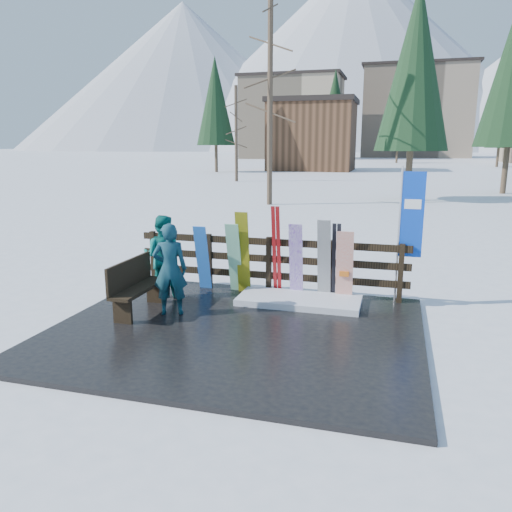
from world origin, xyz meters
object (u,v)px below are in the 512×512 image
(bench, at_px, (135,285))
(rental_flag, at_px, (409,220))
(snowboard_4, at_px, (324,260))
(person_front, at_px, (170,269))
(snowboard_0, at_px, (203,258))
(person_back, at_px, (163,256))
(snowboard_1, at_px, (234,258))
(snowboard_2, at_px, (243,253))
(snowboard_5, at_px, (344,266))
(snowboard_3, at_px, (296,261))

(bench, distance_m, rental_flag, 5.18)
(snowboard_4, height_order, person_front, person_front)
(snowboard_0, height_order, person_back, person_back)
(snowboard_1, xyz_separation_m, snowboard_2, (0.18, 0.00, 0.12))
(person_back, bearing_deg, snowboard_5, -179.25)
(snowboard_0, height_order, snowboard_1, snowboard_1)
(snowboard_3, height_order, person_front, person_front)
(snowboard_0, distance_m, snowboard_4, 2.52)
(snowboard_2, relative_size, snowboard_5, 1.21)
(snowboard_3, distance_m, rental_flag, 2.27)
(bench, distance_m, person_front, 0.73)
(bench, bearing_deg, snowboard_1, 51.45)
(person_front, bearing_deg, snowboard_5, -171.89)
(snowboard_2, distance_m, person_back, 1.60)
(snowboard_2, bearing_deg, snowboard_5, 0.00)
(snowboard_5, bearing_deg, snowboard_1, 180.00)
(bench, xyz_separation_m, snowboard_5, (3.55, 1.67, 0.18))
(person_front, bearing_deg, person_back, -78.15)
(snowboard_0, relative_size, snowboard_2, 0.82)
(bench, bearing_deg, snowboard_0, 69.17)
(snowboard_0, bearing_deg, snowboard_5, 0.00)
(rental_flag, relative_size, person_front, 1.57)
(snowboard_1, distance_m, snowboard_4, 1.83)
(rental_flag, bearing_deg, snowboard_1, -175.40)
(snowboard_2, height_order, person_back, snowboard_2)
(snowboard_3, relative_size, snowboard_5, 1.08)
(snowboard_0, distance_m, person_back, 0.86)
(snowboard_4, distance_m, person_front, 2.96)
(person_back, bearing_deg, person_front, 113.42)
(rental_flag, xyz_separation_m, person_back, (-4.65, -0.87, -0.79))
(snowboard_1, bearing_deg, snowboard_3, 0.00)
(snowboard_5, relative_size, rental_flag, 0.54)
(snowboard_4, height_order, snowboard_5, snowboard_4)
(person_back, bearing_deg, snowboard_0, -143.96)
(snowboard_1, bearing_deg, snowboard_0, 180.00)
(snowboard_1, relative_size, snowboard_5, 1.06)
(snowboard_1, bearing_deg, person_front, -113.08)
(snowboard_4, height_order, person_back, person_back)
(snowboard_0, xyz_separation_m, person_back, (-0.60, -0.60, 0.13))
(snowboard_3, bearing_deg, snowboard_5, 0.00)
(snowboard_1, distance_m, person_back, 1.43)
(snowboard_2, bearing_deg, person_back, -157.82)
(bench, height_order, person_back, person_back)
(snowboard_0, relative_size, person_front, 0.85)
(snowboard_1, xyz_separation_m, snowboard_4, (1.83, -0.00, 0.08))
(bench, relative_size, person_front, 0.91)
(snowboard_1, relative_size, snowboard_4, 0.91)
(person_back, bearing_deg, snowboard_3, -175.77)
(snowboard_1, bearing_deg, bench, -128.55)
(snowboard_0, xyz_separation_m, snowboard_5, (2.92, 0.00, 0.01))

